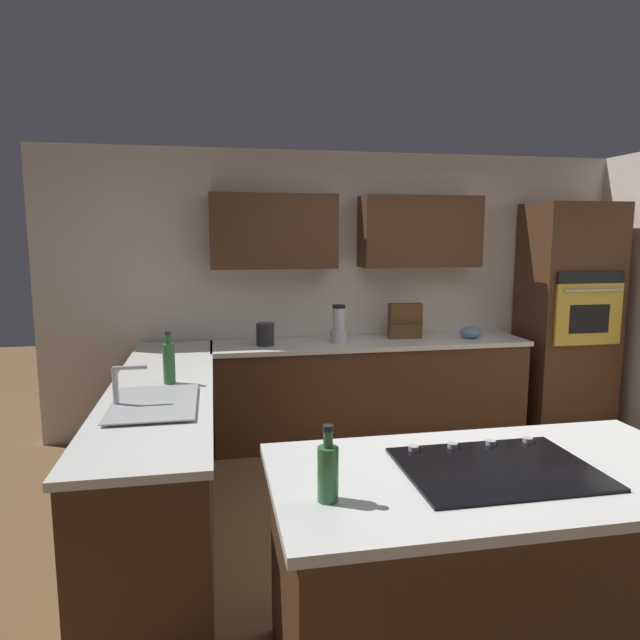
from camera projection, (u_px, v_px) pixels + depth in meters
The scene contains 17 objects.
ground_plane at pixel (459, 529), 3.57m from camera, with size 14.00×14.00×0.00m, color brown.
wall_back at pixel (365, 279), 5.34m from camera, with size 6.00×0.44×2.60m.
lower_cabinets_back at pixel (370, 392), 5.16m from camera, with size 2.80×0.60×0.86m, color #472B19.
countertop_back at pixel (371, 343), 5.09m from camera, with size 2.84×0.64×0.04m, color silver.
lower_cabinets_side at pixel (165, 452), 3.70m from camera, with size 0.60×2.90×0.86m, color #472B19.
countertop_side at pixel (162, 386), 3.64m from camera, with size 0.64×2.94×0.04m, color silver.
island_base at pixel (492, 578), 2.34m from camera, with size 1.74×0.86×0.86m, color #472B19.
island_top at pixel (497, 475), 2.27m from camera, with size 1.82×0.94×0.04m, color silver.
wall_oven at pixel (567, 316), 5.42m from camera, with size 0.80×0.66×2.14m.
sink_unit at pixel (153, 402), 3.13m from camera, with size 0.46×0.70×0.23m.
cooktop at pixel (497, 468), 2.27m from camera, with size 0.76×0.56×0.03m.
blender at pixel (339, 327), 4.99m from camera, with size 0.15×0.15×0.34m.
mixing_bowl at pixel (470, 332), 5.23m from camera, with size 0.20×0.20×0.11m, color #668CB2.
spice_rack at pixel (405, 321), 5.21m from camera, with size 0.30×0.11×0.32m.
kettle at pixel (265, 334), 4.87m from camera, with size 0.16×0.16×0.19m, color #262628.
dish_soap_bottle at pixel (169, 362), 3.59m from camera, with size 0.08×0.08×0.33m.
oil_bottle at pixel (328, 471), 1.99m from camera, with size 0.08×0.08×0.28m.
Camera 1 is at (1.48, 3.11, 1.83)m, focal length 31.77 mm.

